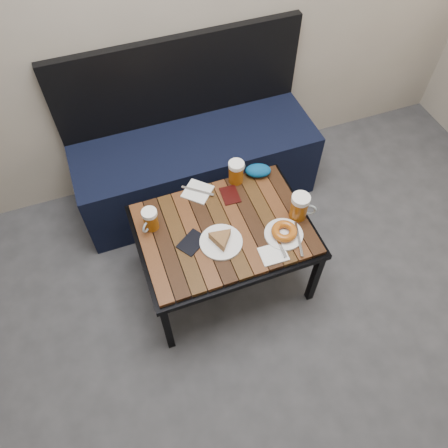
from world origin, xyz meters
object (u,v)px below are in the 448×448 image
object	(u,v)px
beer_mug_centre	(236,172)
plate_bagel	(284,233)
cafe_table	(224,233)
passport_burgundy	(230,195)
plate_pie	(221,240)
passport_navy	(192,242)
beer_mug_right	(300,207)
knit_pouch	(258,171)
bench	(195,160)
beer_mug_left	(150,220)

from	to	relation	value
beer_mug_centre	plate_bagel	xyz separation A→B (m)	(0.09, -0.40, -0.04)
cafe_table	passport_burgundy	bearing A→B (deg)	60.98
cafe_table	passport_burgundy	world-z (taller)	passport_burgundy
plate_pie	passport_burgundy	size ratio (longest dim) A/B	1.71
passport_navy	beer_mug_centre	bearing A→B (deg)	97.66
cafe_table	passport_burgundy	distance (m)	0.21
beer_mug_centre	beer_mug_right	size ratio (longest dim) A/B	0.90
passport_burgundy	knit_pouch	distance (m)	0.21
bench	plate_bagel	distance (m)	0.85
beer_mug_right	passport_burgundy	size ratio (longest dim) A/B	1.21
bench	plate_bagel	world-z (taller)	bench
beer_mug_right	cafe_table	bearing A→B (deg)	-158.66
beer_mug_centre	knit_pouch	xyz separation A→B (m)	(0.12, -0.00, -0.03)
beer_mug_right	knit_pouch	size ratio (longest dim) A/B	1.05
beer_mug_left	plate_pie	xyz separation A→B (m)	(0.28, -0.20, -0.04)
bench	plate_pie	distance (m)	0.78
beer_mug_left	passport_navy	size ratio (longest dim) A/B	0.90
cafe_table	knit_pouch	world-z (taller)	knit_pouch
beer_mug_right	beer_mug_left	bearing A→B (deg)	-164.27
passport_navy	knit_pouch	xyz separation A→B (m)	(0.45, 0.29, 0.03)
bench	plate_bagel	bearing A→B (deg)	-76.67
passport_burgundy	beer_mug_centre	bearing A→B (deg)	55.99
beer_mug_centre	beer_mug_right	distance (m)	0.38
passport_navy	knit_pouch	distance (m)	0.54
passport_navy	passport_burgundy	bearing A→B (deg)	94.16
plate_pie	knit_pouch	world-z (taller)	knit_pouch
beer_mug_left	plate_pie	bearing A→B (deg)	100.18
passport_navy	bench	bearing A→B (deg)	128.16
plate_pie	passport_burgundy	distance (m)	0.29
cafe_table	beer_mug_centre	world-z (taller)	beer_mug_centre
plate_bagel	knit_pouch	xyz separation A→B (m)	(0.04, 0.40, 0.01)
cafe_table	beer_mug_centre	size ratio (longest dim) A/B	6.57
beer_mug_left	beer_mug_centre	size ratio (longest dim) A/B	0.91
cafe_table	beer_mug_left	world-z (taller)	beer_mug_left
bench	passport_burgundy	bearing A→B (deg)	-85.35
knit_pouch	passport_navy	bearing A→B (deg)	-147.29
beer_mug_left	beer_mug_centre	world-z (taller)	beer_mug_centre
plate_bagel	cafe_table	bearing A→B (deg)	150.65
bench	beer_mug_centre	bearing A→B (deg)	-75.38
passport_burgundy	beer_mug_right	bearing A→B (deg)	-38.07
passport_navy	plate_pie	bearing A→B (deg)	35.78
beer_mug_left	plate_bagel	xyz separation A→B (m)	(0.57, -0.26, -0.04)
beer_mug_left	knit_pouch	distance (m)	0.62
passport_navy	passport_burgundy	xyz separation A→B (m)	(0.27, 0.21, -0.00)
cafe_table	beer_mug_centre	bearing A→B (deg)	58.04
bench	passport_burgundy	distance (m)	0.53
passport_burgundy	cafe_table	bearing A→B (deg)	-115.53
plate_bagel	beer_mug_right	bearing A→B (deg)	35.51
passport_burgundy	plate_bagel	bearing A→B (deg)	-61.03
plate_bagel	passport_navy	xyz separation A→B (m)	(-0.42, 0.11, -0.02)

